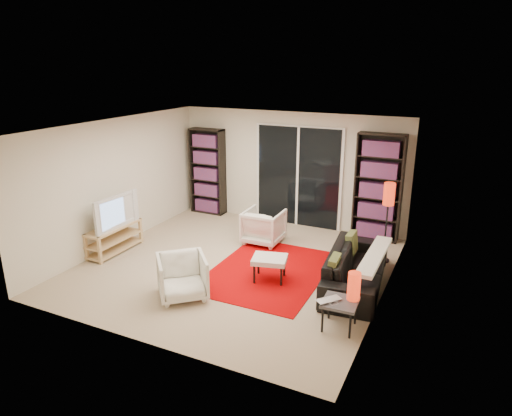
# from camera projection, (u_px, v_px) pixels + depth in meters

# --- Properties ---
(floor) EXTENTS (5.00, 5.00, 0.00)m
(floor) POSITION_uv_depth(u_px,v_px,m) (236.00, 266.00, 7.91)
(floor) COLOR tan
(floor) RESTS_ON ground
(wall_back) EXTENTS (5.00, 0.02, 2.40)m
(wall_back) POSITION_uv_depth(u_px,v_px,m) (290.00, 169.00, 9.69)
(wall_back) COLOR beige
(wall_back) RESTS_ON ground
(wall_front) EXTENTS (5.00, 0.02, 2.40)m
(wall_front) POSITION_uv_depth(u_px,v_px,m) (135.00, 255.00, 5.40)
(wall_front) COLOR beige
(wall_front) RESTS_ON ground
(wall_left) EXTENTS (0.02, 5.00, 2.40)m
(wall_left) POSITION_uv_depth(u_px,v_px,m) (117.00, 183.00, 8.57)
(wall_left) COLOR beige
(wall_left) RESTS_ON ground
(wall_right) EXTENTS (0.02, 5.00, 2.40)m
(wall_right) POSITION_uv_depth(u_px,v_px,m) (389.00, 221.00, 6.52)
(wall_right) COLOR beige
(wall_right) RESTS_ON ground
(ceiling) EXTENTS (5.00, 5.00, 0.02)m
(ceiling) POSITION_uv_depth(u_px,v_px,m) (233.00, 127.00, 7.17)
(ceiling) COLOR white
(ceiling) RESTS_ON wall_back
(sliding_door) EXTENTS (1.92, 0.08, 2.16)m
(sliding_door) POSITION_uv_depth(u_px,v_px,m) (298.00, 177.00, 9.62)
(sliding_door) COLOR white
(sliding_door) RESTS_ON ground
(bookshelf_left) EXTENTS (0.80, 0.30, 1.95)m
(bookshelf_left) POSITION_uv_depth(u_px,v_px,m) (208.00, 172.00, 10.42)
(bookshelf_left) COLOR black
(bookshelf_left) RESTS_ON ground
(bookshelf_right) EXTENTS (0.90, 0.30, 2.10)m
(bookshelf_right) POSITION_uv_depth(u_px,v_px,m) (378.00, 188.00, 8.81)
(bookshelf_right) COLOR black
(bookshelf_right) RESTS_ON ground
(tv_stand) EXTENTS (0.37, 1.17, 0.50)m
(tv_stand) POSITION_uv_depth(u_px,v_px,m) (115.00, 238.00, 8.43)
(tv_stand) COLOR tan
(tv_stand) RESTS_ON floor
(tv) EXTENTS (0.18, 1.05, 0.60)m
(tv) POSITION_uv_depth(u_px,v_px,m) (113.00, 211.00, 8.25)
(tv) COLOR black
(tv) RESTS_ON tv_stand
(rug) EXTENTS (1.83, 2.47, 0.01)m
(rug) POSITION_uv_depth(u_px,v_px,m) (269.00, 271.00, 7.68)
(rug) COLOR #AC0001
(rug) RESTS_ON floor
(sofa) EXTENTS (1.01, 2.13, 0.60)m
(sofa) POSITION_uv_depth(u_px,v_px,m) (356.00, 268.00, 7.13)
(sofa) COLOR black
(sofa) RESTS_ON floor
(armchair_back) EXTENTS (0.72, 0.74, 0.66)m
(armchair_back) POSITION_uv_depth(u_px,v_px,m) (264.00, 226.00, 8.83)
(armchair_back) COLOR silver
(armchair_back) RESTS_ON floor
(armchair_front) EXTENTS (0.99, 0.99, 0.65)m
(armchair_front) POSITION_uv_depth(u_px,v_px,m) (182.00, 277.00, 6.78)
(armchair_front) COLOR silver
(armchair_front) RESTS_ON floor
(ottoman) EXTENTS (0.63, 0.56, 0.40)m
(ottoman) POSITION_uv_depth(u_px,v_px,m) (270.00, 260.00, 7.30)
(ottoman) COLOR silver
(ottoman) RESTS_ON floor
(side_table) EXTENTS (0.47, 0.47, 0.40)m
(side_table) POSITION_uv_depth(u_px,v_px,m) (340.00, 304.00, 5.97)
(side_table) COLOR #3F3F44
(side_table) RESTS_ON floor
(laptop) EXTENTS (0.39, 0.40, 0.03)m
(laptop) POSITION_uv_depth(u_px,v_px,m) (331.00, 302.00, 5.91)
(laptop) COLOR silver
(laptop) RESTS_ON side_table
(table_lamp) EXTENTS (0.17, 0.17, 0.38)m
(table_lamp) POSITION_uv_depth(u_px,v_px,m) (354.00, 286.00, 5.94)
(table_lamp) COLOR red
(table_lamp) RESTS_ON side_table
(floor_lamp) EXTENTS (0.22, 0.22, 1.43)m
(floor_lamp) POSITION_uv_depth(u_px,v_px,m) (388.00, 202.00, 7.76)
(floor_lamp) COLOR black
(floor_lamp) RESTS_ON floor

